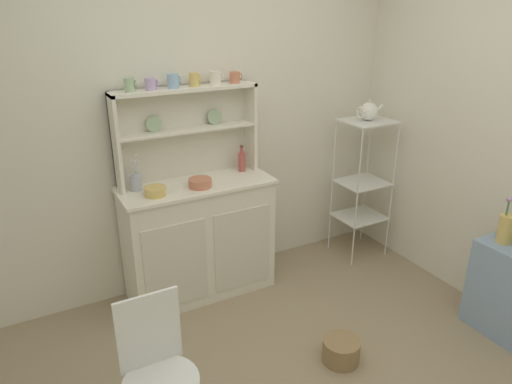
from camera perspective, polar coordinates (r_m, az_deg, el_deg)
name	(u,v)px	position (r m, az deg, el deg)	size (l,w,h in m)	color
wall_back	(202,124)	(3.55, -6.56, 8.19)	(3.84, 0.05, 2.50)	silver
hutch_cabinet	(199,238)	(3.54, -6.94, -5.56)	(1.10, 0.45, 0.89)	silver
hutch_shelf_unit	(185,125)	(3.40, -8.62, 8.03)	(1.03, 0.18, 0.66)	silver
bakers_rack	(363,174)	(4.07, 12.91, 2.18)	(0.40, 0.35, 1.21)	silver
side_shelf_blue	(510,292)	(3.58, 28.53, -10.67)	(0.28, 0.48, 0.63)	#849EBC
wire_chair	(156,363)	(2.38, -12.06, -19.73)	(0.36, 0.36, 0.85)	white
floor_basket	(341,350)	(3.13, 10.31, -18.44)	(0.23, 0.23, 0.15)	#93754C
cup_sage_0	(129,85)	(3.19, -15.15, 12.48)	(0.08, 0.07, 0.09)	#9EB78E
cup_lilac_1	(151,84)	(3.22, -12.70, 12.72)	(0.09, 0.07, 0.08)	#B79ECC
cup_sky_2	(173,81)	(3.27, -10.04, 13.17)	(0.09, 0.08, 0.09)	#8EB2D1
cup_gold_3	(194,80)	(3.32, -7.53, 13.42)	(0.08, 0.07, 0.09)	#DBB760
cup_cream_4	(216,78)	(3.38, -4.93, 13.67)	(0.10, 0.08, 0.09)	silver
cup_terracotta_5	(235,77)	(3.44, -2.58, 13.78)	(0.09, 0.07, 0.08)	#C67556
bowl_mixing_large	(155,191)	(3.19, -12.18, 0.10)	(0.15, 0.15, 0.06)	#DBB760
bowl_floral_medium	(200,183)	(3.29, -6.82, 1.11)	(0.16, 0.16, 0.06)	#C67556
jam_bottle	(242,161)	(3.57, -1.74, 3.79)	(0.05, 0.05, 0.20)	#B74C47
utensil_jar	(136,182)	(3.30, -14.41, 1.19)	(0.08, 0.08, 0.25)	#B2B7C6
porcelain_teapot	(369,111)	(3.93, 13.56, 9.53)	(0.24, 0.15, 0.17)	white
flower_vase	(506,228)	(3.44, 28.15, -3.83)	(0.10, 0.10, 0.32)	#DBB760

